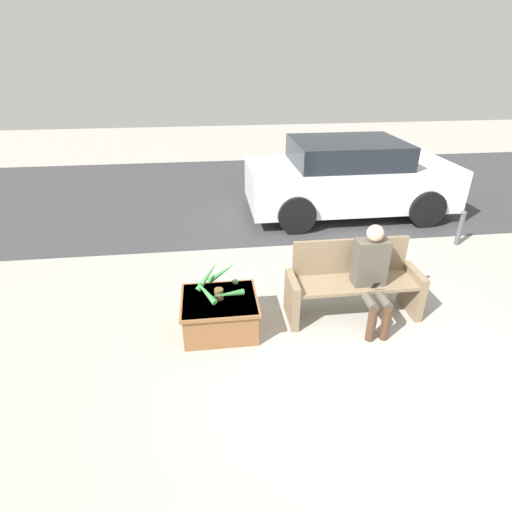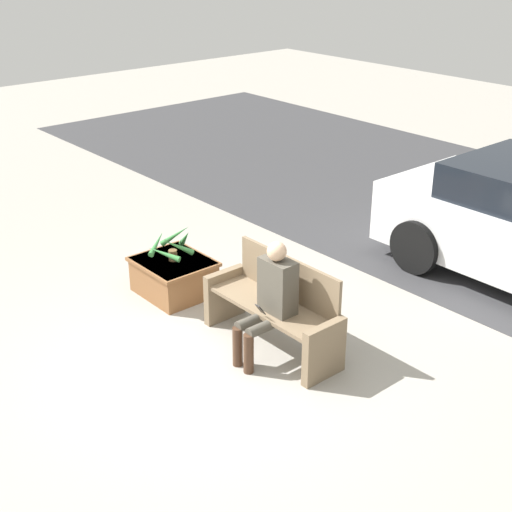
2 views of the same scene
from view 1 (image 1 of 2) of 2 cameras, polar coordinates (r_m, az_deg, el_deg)
The scene contains 8 objects.
ground_plane at distance 4.75m, azimuth 13.97°, elevation -12.98°, with size 30.00×30.00×0.00m, color #9E998E.
road_surface at distance 9.70m, azimuth 2.40°, elevation 9.34°, with size 20.00×6.00×0.01m, color #38383A.
bench at distance 5.10m, azimuth 13.65°, elevation -3.70°, with size 1.64×0.52×0.96m.
person_seated at distance 4.88m, azimuth 16.27°, elevation -2.17°, with size 0.38×0.62×1.26m.
planter_box at distance 4.80m, azimuth -5.18°, elevation -8.08°, with size 0.89×0.79×0.44m.
potted_plant at distance 4.57m, azimuth -5.31°, elevation -4.00°, with size 0.60×0.59×0.42m.
parked_car at distance 8.31m, azimuth 13.04°, elevation 10.86°, with size 4.02×1.98×1.47m.
bollard_post at distance 7.65m, azimuth 27.18°, elevation 3.71°, with size 0.09×0.09×0.62m.
Camera 1 is at (-1.54, -3.33, 3.02)m, focal length 28.00 mm.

